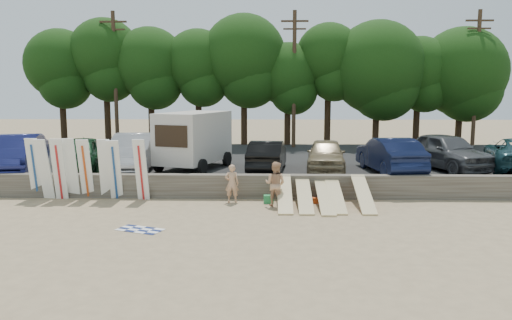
% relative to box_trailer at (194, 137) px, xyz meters
% --- Properties ---
extents(ground, '(120.00, 120.00, 0.00)m').
position_rel_box_trailer_xyz_m(ground, '(3.33, -6.41, -2.25)').
color(ground, tan).
rests_on(ground, ground).
extents(seawall, '(44.00, 0.50, 1.00)m').
position_rel_box_trailer_xyz_m(seawall, '(3.33, -3.41, -1.75)').
color(seawall, '#6B6356').
rests_on(seawall, ground).
extents(parking_lot, '(44.00, 14.50, 0.70)m').
position_rel_box_trailer_xyz_m(parking_lot, '(3.33, 4.09, -1.90)').
color(parking_lot, '#282828').
rests_on(parking_lot, ground).
extents(treeline, '(33.40, 6.78, 9.07)m').
position_rel_box_trailer_xyz_m(treeline, '(4.61, 11.08, 4.03)').
color(treeline, '#382616').
rests_on(treeline, parking_lot).
extents(utility_poles, '(25.80, 0.26, 9.00)m').
position_rel_box_trailer_xyz_m(utility_poles, '(5.33, 9.59, 3.18)').
color(utility_poles, '#473321').
rests_on(utility_poles, parking_lot).
extents(box_trailer, '(3.50, 4.79, 2.76)m').
position_rel_box_trailer_xyz_m(box_trailer, '(0.00, 0.00, 0.00)').
color(box_trailer, beige).
rests_on(box_trailer, parking_lot).
extents(car_0, '(2.94, 5.48, 1.72)m').
position_rel_box_trailer_xyz_m(car_0, '(-8.27, -0.87, -0.69)').
color(car_0, '#171B50').
rests_on(car_0, parking_lot).
extents(car_1, '(2.63, 5.09, 1.66)m').
position_rel_box_trailer_xyz_m(car_1, '(-5.32, -0.38, -0.72)').
color(car_1, '#163D20').
rests_on(car_1, parking_lot).
extents(car_2, '(2.16, 5.39, 1.74)m').
position_rel_box_trailer_xyz_m(car_2, '(-2.84, -0.45, -0.67)').
color(car_2, '#97989C').
rests_on(car_2, parking_lot).
extents(car_3, '(1.96, 4.54, 1.45)m').
position_rel_box_trailer_xyz_m(car_3, '(3.58, -0.60, -0.82)').
color(car_3, black).
rests_on(car_3, parking_lot).
extents(car_4, '(2.22, 4.56, 1.50)m').
position_rel_box_trailer_xyz_m(car_4, '(6.39, -0.29, -0.80)').
color(car_4, '#95825E').
rests_on(car_4, parking_lot).
extents(car_5, '(2.36, 5.18, 1.65)m').
position_rel_box_trailer_xyz_m(car_5, '(9.27, -0.93, -0.72)').
color(car_5, '#0E1533').
rests_on(car_5, parking_lot).
extents(car_6, '(3.64, 5.57, 1.76)m').
position_rel_box_trailer_xyz_m(car_6, '(12.28, 0.14, -0.66)').
color(car_6, '#45474A').
rests_on(car_6, parking_lot).
extents(surfboard_upright_0, '(0.54, 0.57, 2.57)m').
position_rel_box_trailer_xyz_m(surfboard_upright_0, '(-6.11, -3.78, -0.96)').
color(surfboard_upright_0, white).
rests_on(surfboard_upright_0, ground).
extents(surfboard_upright_1, '(0.57, 0.70, 2.55)m').
position_rel_box_trailer_xyz_m(surfboard_upright_1, '(-5.61, -3.95, -0.97)').
color(surfboard_upright_1, white).
rests_on(surfboard_upright_1, ground).
extents(surfboard_upright_2, '(0.52, 0.54, 2.57)m').
position_rel_box_trailer_xyz_m(surfboard_upright_2, '(-5.00, -3.98, -0.96)').
color(surfboard_upright_2, white).
rests_on(surfboard_upright_2, ground).
extents(surfboard_upright_3, '(0.51, 0.53, 2.57)m').
position_rel_box_trailer_xyz_m(surfboard_upright_3, '(-4.55, -3.82, -0.96)').
color(surfboard_upright_3, white).
rests_on(surfboard_upright_3, ground).
extents(surfboard_upright_4, '(0.54, 0.70, 2.54)m').
position_rel_box_trailer_xyz_m(surfboard_upright_4, '(-3.94, -3.88, -0.98)').
color(surfboard_upright_4, white).
rests_on(surfboard_upright_4, ground).
extents(surfboard_upright_5, '(0.60, 0.73, 2.54)m').
position_rel_box_trailer_xyz_m(surfboard_upright_5, '(-3.11, -3.85, -0.97)').
color(surfboard_upright_5, white).
rests_on(surfboard_upright_5, ground).
extents(surfboard_upright_6, '(0.58, 0.81, 2.52)m').
position_rel_box_trailer_xyz_m(surfboard_upright_6, '(-2.69, -3.96, -0.99)').
color(surfboard_upright_6, white).
rests_on(surfboard_upright_6, ground).
extents(surfboard_upright_7, '(0.55, 0.59, 2.56)m').
position_rel_box_trailer_xyz_m(surfboard_upright_7, '(-1.58, -4.03, -0.96)').
color(surfboard_upright_7, white).
rests_on(surfboard_upright_7, ground).
extents(surfboard_low_0, '(0.56, 2.87, 1.02)m').
position_rel_box_trailer_xyz_m(surfboard_low_0, '(4.27, -4.94, -1.73)').
color(surfboard_low_0, '#D9C188').
rests_on(surfboard_low_0, ground).
extents(surfboard_low_1, '(0.56, 2.90, 0.91)m').
position_rel_box_trailer_xyz_m(surfboard_low_1, '(5.04, -4.96, -1.79)').
color(surfboard_low_1, '#D9C188').
rests_on(surfboard_low_1, ground).
extents(surfboard_low_2, '(0.56, 2.92, 0.81)m').
position_rel_box_trailer_xyz_m(surfboard_low_2, '(5.82, -5.10, -1.84)').
color(surfboard_low_2, '#D9C188').
rests_on(surfboard_low_2, ground).
extents(surfboard_low_3, '(0.56, 2.90, 0.90)m').
position_rel_box_trailer_xyz_m(surfboard_low_3, '(6.25, -4.89, -1.80)').
color(surfboard_low_3, '#D9C188').
rests_on(surfboard_low_3, ground).
extents(surfboard_low_4, '(0.56, 2.86, 1.03)m').
position_rel_box_trailer_xyz_m(surfboard_low_4, '(7.33, -4.93, -1.73)').
color(surfboard_low_4, '#D9C188').
rests_on(surfboard_low_4, ground).
extents(beachgoer_a, '(0.57, 0.38, 1.56)m').
position_rel_box_trailer_xyz_m(beachgoer_a, '(2.16, -4.27, -1.47)').
color(beachgoer_a, tan).
rests_on(beachgoer_a, ground).
extents(beachgoer_b, '(1.03, 0.93, 1.75)m').
position_rel_box_trailer_xyz_m(beachgoer_b, '(3.90, -4.85, -1.37)').
color(beachgoer_b, tan).
rests_on(beachgoer_b, ground).
extents(cooler, '(0.41, 0.33, 0.32)m').
position_rel_box_trailer_xyz_m(cooler, '(3.64, -4.36, -2.09)').
color(cooler, green).
rests_on(cooler, ground).
extents(gear_bag, '(0.33, 0.29, 0.22)m').
position_rel_box_trailer_xyz_m(gear_bag, '(5.55, -4.34, -2.14)').
color(gear_bag, '#BF4416').
rests_on(gear_bag, ground).
extents(beach_towel, '(1.95, 1.95, 0.00)m').
position_rel_box_trailer_xyz_m(beach_towel, '(-0.55, -8.36, -2.24)').
color(beach_towel, white).
rests_on(beach_towel, ground).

